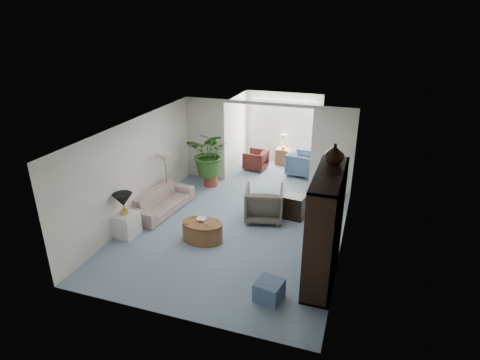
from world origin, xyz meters
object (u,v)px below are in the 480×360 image
(framed_picture, at_px, (345,180))
(sofa, at_px, (162,201))
(sunroom_chair_blue, at_px, (301,164))
(side_table_dark, at_px, (294,207))
(end_table, at_px, (126,224))
(sunroom_table, at_px, (283,157))
(entertainment_cabinet, at_px, (325,227))
(cabinet_urn, at_px, (335,154))
(sunroom_chair_maroon, at_px, (256,160))
(ottoman, at_px, (269,290))
(plant_pot, at_px, (211,180))
(coffee_bowl, at_px, (202,219))
(coffee_cup, at_px, (206,224))
(table_lamp, at_px, (123,200))
(wingback_chair, at_px, (264,204))
(coffee_table, at_px, (202,231))
(floor_lamp, at_px, (165,158))

(framed_picture, height_order, sofa, framed_picture)
(sunroom_chair_blue, bearing_deg, side_table_dark, -167.64)
(end_table, xyz_separation_m, sunroom_table, (2.39, 5.78, -0.00))
(framed_picture, xyz_separation_m, entertainment_cabinet, (-0.23, -0.92, -0.61))
(cabinet_urn, relative_size, sunroom_chair_maroon, 0.55)
(ottoman, relative_size, plant_pot, 1.15)
(coffee_bowl, xyz_separation_m, coffee_cup, (0.20, -0.20, 0.02))
(sofa, height_order, table_lamp, table_lamp)
(wingback_chair, distance_m, cabinet_urn, 2.93)
(end_table, bearing_deg, side_table_dark, 30.58)
(framed_picture, height_order, sunroom_table, framed_picture)
(side_table_dark, bearing_deg, coffee_cup, -131.22)
(sunroom_chair_maroon, relative_size, sunroom_table, 1.29)
(coffee_table, xyz_separation_m, sunroom_table, (0.62, 5.43, 0.05))
(coffee_bowl, relative_size, side_table_dark, 0.38)
(sunroom_chair_blue, bearing_deg, end_table, 153.08)
(floor_lamp, distance_m, cabinet_urn, 4.87)
(coffee_bowl, bearing_deg, wingback_chair, 50.32)
(sofa, bearing_deg, side_table_dark, -71.50)
(end_table, bearing_deg, sunroom_table, 67.54)
(floor_lamp, xyz_separation_m, coffee_bowl, (1.68, -1.48, -0.77))
(coffee_bowl, xyz_separation_m, entertainment_cabinet, (2.79, -0.57, 0.61))
(coffee_bowl, distance_m, sunroom_chair_blue, 4.79)
(cabinet_urn, bearing_deg, table_lamp, -175.15)
(floor_lamp, relative_size, side_table_dark, 0.60)
(ottoman, bearing_deg, sunroom_chair_blue, 95.33)
(sofa, bearing_deg, end_table, 177.69)
(table_lamp, bearing_deg, sofa, 81.57)
(framed_picture, bearing_deg, floor_lamp, 166.51)
(cabinet_urn, bearing_deg, coffee_table, -179.36)
(wingback_chair, height_order, cabinet_urn, cabinet_urn)
(entertainment_cabinet, distance_m, ottoman, 1.57)
(framed_picture, bearing_deg, cabinet_urn, -118.74)
(wingback_chair, xyz_separation_m, sunroom_table, (-0.43, 4.00, -0.15))
(cabinet_urn, bearing_deg, end_table, -175.15)
(sofa, relative_size, end_table, 3.54)
(entertainment_cabinet, bearing_deg, ottoman, -128.30)
(end_table, relative_size, plant_pot, 1.39)
(plant_pot, relative_size, sunroom_table, 0.73)
(wingback_chair, bearing_deg, entertainment_cabinet, 119.16)
(coffee_bowl, bearing_deg, plant_pot, 108.66)
(coffee_bowl, height_order, plant_pot, coffee_bowl)
(side_table_dark, relative_size, sunroom_chair_blue, 0.73)
(coffee_table, distance_m, entertainment_cabinet, 2.91)
(table_lamp, height_order, coffee_table, table_lamp)
(plant_pot, relative_size, sunroom_chair_blue, 0.48)
(coffee_cup, bearing_deg, ottoman, -37.50)
(sunroom_table, bearing_deg, framed_picture, -64.72)
(side_table_dark, bearing_deg, wingback_chair, -156.80)
(framed_picture, xyz_separation_m, plant_pot, (-3.99, 2.51, -1.54))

